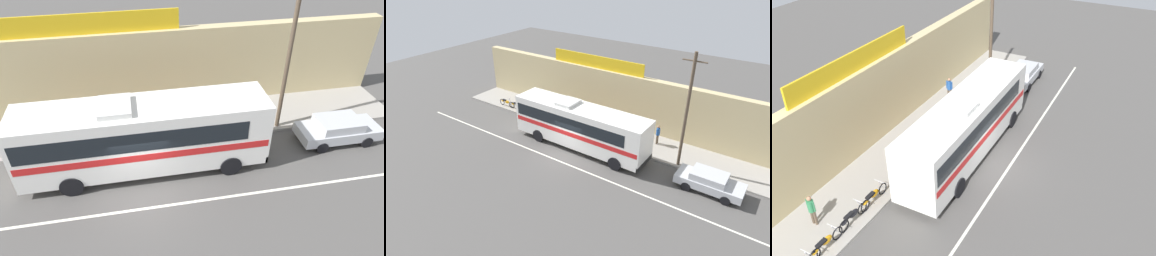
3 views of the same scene
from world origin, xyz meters
TOP-DOWN VIEW (x-y plane):
  - ground_plane at (0.00, 0.00)m, footprint 70.00×70.00m
  - sidewalk_slab at (0.00, 5.20)m, footprint 30.00×3.60m
  - storefront_facade at (0.00, 7.35)m, footprint 30.00×0.70m
  - storefront_billboard at (-1.76, 7.35)m, footprint 9.17×0.12m
  - road_center_stripe at (0.00, -0.80)m, footprint 30.00×0.14m
  - intercity_bus at (0.22, 1.79)m, footprint 11.32×2.59m
  - parked_car at (10.40, 2.09)m, footprint 4.30×1.84m
  - utility_pole at (7.74, 3.76)m, footprint 1.60×0.22m
  - motorcycle_purple at (-10.21, 3.92)m, footprint 1.89×0.56m
  - motorcycle_red at (-8.73, 3.94)m, footprint 1.95×0.56m
  - motorcycle_orange at (-5.51, 3.95)m, footprint 1.97×0.56m
  - motorcycle_black at (-7.00, 3.97)m, footprint 1.87×0.56m
  - pedestrian_near_shop at (5.24, 5.67)m, footprint 0.30×0.48m
  - pedestrian_by_curb at (-7.83, 5.49)m, footprint 0.30×0.48m

SIDE VIEW (x-z plane):
  - ground_plane at x=0.00m, z-range 0.00..0.00m
  - road_center_stripe at x=0.00m, z-range 0.00..0.01m
  - sidewalk_slab at x=0.00m, z-range 0.00..0.14m
  - motorcycle_purple at x=-10.21m, z-range 0.09..1.04m
  - motorcycle_red at x=-8.73m, z-range 0.09..1.04m
  - motorcycle_orange at x=-5.51m, z-range 0.09..1.04m
  - motorcycle_black at x=-7.00m, z-range 0.09..1.04m
  - parked_car at x=10.40m, z-range 0.05..1.42m
  - pedestrian_by_curb at x=-7.83m, z-range 0.27..1.87m
  - pedestrian_near_shop at x=5.24m, z-range 0.27..1.92m
  - intercity_bus at x=0.22m, z-range 0.17..3.96m
  - storefront_facade at x=0.00m, z-range 0.00..4.80m
  - utility_pole at x=7.74m, z-range 0.28..8.69m
  - storefront_billboard at x=-1.76m, z-range 4.80..5.90m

